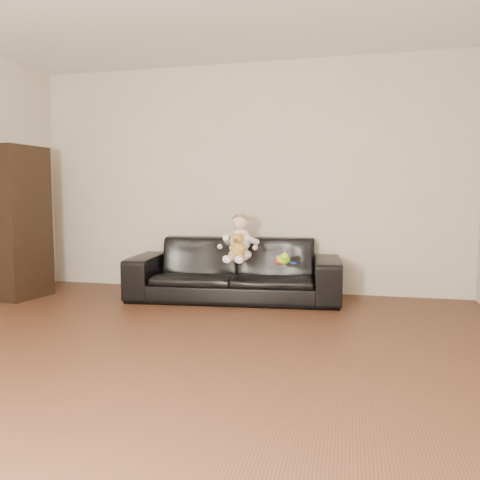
% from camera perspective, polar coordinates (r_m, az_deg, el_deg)
% --- Properties ---
extents(floor, '(5.50, 5.50, 0.00)m').
position_cam_1_polar(floor, '(3.01, -11.24, -16.02)').
color(floor, '#4B2A1A').
rests_on(floor, ground).
extents(wall_back, '(5.00, 0.00, 5.00)m').
position_cam_1_polar(wall_back, '(5.43, 0.60, 7.50)').
color(wall_back, '#BEB4A0').
rests_on(wall_back, ground).
extents(sofa, '(2.27, 1.06, 0.64)m').
position_cam_1_polar(sofa, '(5.00, -0.69, -3.55)').
color(sofa, black).
rests_on(sofa, floor).
extents(cabinet, '(0.48, 0.61, 1.63)m').
position_cam_1_polar(cabinet, '(5.55, -25.34, 1.92)').
color(cabinet, black).
rests_on(cabinet, floor).
extents(shelf_item, '(0.21, 0.27, 0.28)m').
position_cam_1_polar(shelf_item, '(5.54, -25.33, 5.70)').
color(shelf_item, silver).
rests_on(shelf_item, cabinet).
extents(baby, '(0.37, 0.44, 0.49)m').
position_cam_1_polar(baby, '(4.82, -0.04, -0.04)').
color(baby, '#FCD5DB').
rests_on(baby, sofa).
extents(teddy_bear, '(0.15, 0.15, 0.25)m').
position_cam_1_polar(teddy_bear, '(4.68, -0.34, -0.69)').
color(teddy_bear, '#BB8B35').
rests_on(teddy_bear, sofa).
extents(toy_green, '(0.16, 0.18, 0.10)m').
position_cam_1_polar(toy_green, '(4.61, 5.34, -2.38)').
color(toy_green, '#9FE81B').
rests_on(toy_green, sofa).
extents(toy_rattle, '(0.10, 0.10, 0.07)m').
position_cam_1_polar(toy_rattle, '(4.61, 4.69, -2.57)').
color(toy_rattle, red).
rests_on(toy_rattle, sofa).
extents(toy_blue_disc, '(0.11, 0.11, 0.01)m').
position_cam_1_polar(toy_blue_disc, '(4.72, 6.41, -2.78)').
color(toy_blue_disc, blue).
rests_on(toy_blue_disc, sofa).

